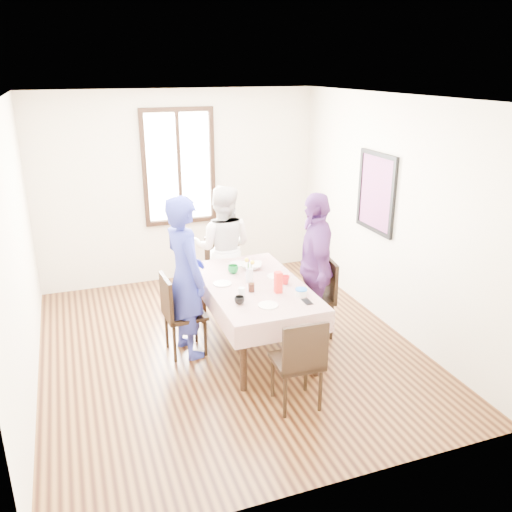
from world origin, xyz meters
The scene contains 31 objects.
ground centered at (0.00, 0.00, 0.00)m, with size 4.50×4.50×0.00m, color black.
back_wall centered at (0.00, 2.25, 1.35)m, with size 4.00×4.00×0.00m, color beige.
right_wall centered at (2.00, 0.00, 1.35)m, with size 4.50×4.50×0.00m, color beige.
window_frame centered at (0.00, 2.23, 1.65)m, with size 1.02×0.06×1.62m, color black.
window_pane centered at (0.00, 2.24, 1.65)m, with size 0.90×0.02×1.50m, color white.
art_poster centered at (1.98, 0.30, 1.55)m, with size 0.04×0.76×0.96m, color red.
dining_table centered at (0.29, -0.09, 0.38)m, with size 0.89×1.65×0.75m, color black.
tablecloth centered at (0.29, -0.09, 0.76)m, with size 1.01×1.77×0.01m, color #530909.
chair_left centered at (-0.46, 0.07, 0.46)m, with size 0.42×0.42×0.91m, color black.
chair_right centered at (1.03, -0.03, 0.46)m, with size 0.42×0.42×0.91m, color black.
chair_far centered at (0.29, 1.05, 0.46)m, with size 0.42×0.42×0.91m, color black.
chair_near centered at (0.29, -1.22, 0.46)m, with size 0.42×0.42×0.91m, color black.
person_left centered at (-0.44, 0.07, 0.88)m, with size 0.64×0.42×1.77m, color #2A3198.
person_far centered at (0.29, 1.03, 0.80)m, with size 0.78×0.61×1.61m, color silver.
person_right centered at (1.01, -0.03, 0.85)m, with size 1.00×0.42×1.70m, color #623079.
mug_black centered at (-0.02, -0.51, 0.80)m, with size 0.10×0.10×0.08m, color black.
mug_flag centered at (0.60, -0.20, 0.81)m, with size 0.10×0.10×0.09m, color red.
mug_green centered at (0.17, 0.29, 0.81)m, with size 0.12×0.12×0.09m, color #0C7226.
serving_bowl centered at (0.41, 0.36, 0.79)m, with size 0.24×0.24×0.06m, color white.
juice_carton centered at (0.44, -0.38, 0.88)m, with size 0.07×0.07×0.23m, color red.
butter_tub centered at (0.64, -0.53, 0.79)m, with size 0.12×0.12×0.06m, color white.
jam_jar centered at (0.19, -0.27, 0.81)m, with size 0.07×0.07×0.09m, color black.
drinking_glass centered at (0.05, -0.36, 0.81)m, with size 0.07×0.07×0.10m, color silver.
smartphone centered at (0.62, -0.70, 0.77)m, with size 0.07×0.15×0.01m, color black.
flower_vase centered at (0.26, -0.01, 0.84)m, with size 0.08×0.08×0.16m, color silver.
plate_left centered at (-0.04, 0.03, 0.77)m, with size 0.20×0.20×0.01m, color white.
plate_right centered at (0.58, 0.03, 0.77)m, with size 0.20×0.20×0.01m, color white.
plate_far centered at (0.31, 0.54, 0.77)m, with size 0.20×0.20×0.01m, color white.
plate_near centered at (0.23, -0.65, 0.77)m, with size 0.20×0.20×0.01m, color white.
butter_lid centered at (0.64, -0.53, 0.83)m, with size 0.12×0.12×0.01m, color blue.
flower_bunch centered at (0.26, -0.01, 0.97)m, with size 0.09×0.09×0.10m, color yellow, non-canonical shape.
Camera 1 is at (-1.49, -5.04, 2.99)m, focal length 37.10 mm.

